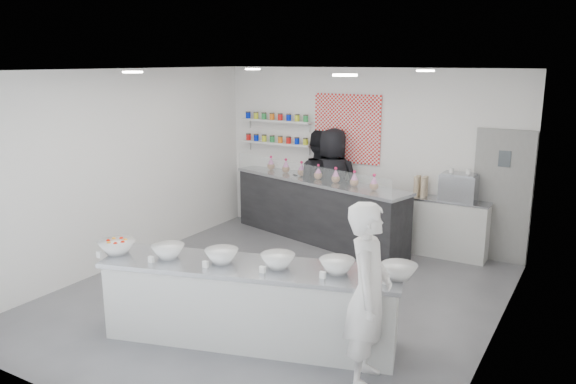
% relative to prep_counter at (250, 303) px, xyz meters
% --- Properties ---
extents(floor, '(6.00, 6.00, 0.00)m').
position_rel_prep_counter_xyz_m(floor, '(-0.38, 1.18, -0.46)').
color(floor, '#515156').
rests_on(floor, ground).
extents(ceiling, '(6.00, 6.00, 0.00)m').
position_rel_prep_counter_xyz_m(ceiling, '(-0.38, 1.18, 2.54)').
color(ceiling, white).
rests_on(ceiling, floor).
extents(back_wall, '(5.50, 0.00, 5.50)m').
position_rel_prep_counter_xyz_m(back_wall, '(-0.38, 4.18, 1.04)').
color(back_wall, white).
rests_on(back_wall, floor).
extents(left_wall, '(0.00, 6.00, 6.00)m').
position_rel_prep_counter_xyz_m(left_wall, '(-3.13, 1.18, 1.04)').
color(left_wall, white).
rests_on(left_wall, floor).
extents(right_wall, '(0.00, 6.00, 6.00)m').
position_rel_prep_counter_xyz_m(right_wall, '(2.37, 1.18, 1.04)').
color(right_wall, white).
rests_on(right_wall, floor).
extents(back_door, '(0.88, 0.04, 2.10)m').
position_rel_prep_counter_xyz_m(back_door, '(1.92, 4.15, 0.59)').
color(back_door, gray).
rests_on(back_door, floor).
extents(pattern_panel, '(1.25, 0.03, 1.20)m').
position_rel_prep_counter_xyz_m(pattern_panel, '(-0.73, 4.16, 1.49)').
color(pattern_panel, red).
rests_on(pattern_panel, back_wall).
extents(jar_shelf_lower, '(1.45, 0.22, 0.04)m').
position_rel_prep_counter_xyz_m(jar_shelf_lower, '(-2.13, 4.08, 1.14)').
color(jar_shelf_lower, silver).
rests_on(jar_shelf_lower, back_wall).
extents(jar_shelf_upper, '(1.45, 0.22, 0.04)m').
position_rel_prep_counter_xyz_m(jar_shelf_upper, '(-2.13, 4.08, 1.56)').
color(jar_shelf_upper, silver).
rests_on(jar_shelf_upper, back_wall).
extents(preserve_jars, '(1.45, 0.10, 0.56)m').
position_rel_prep_counter_xyz_m(preserve_jars, '(-2.13, 4.06, 1.42)').
color(preserve_jars, red).
rests_on(preserve_jars, jar_shelf_lower).
extents(downlight_0, '(0.24, 0.24, 0.02)m').
position_rel_prep_counter_xyz_m(downlight_0, '(-1.78, 0.18, 2.52)').
color(downlight_0, white).
rests_on(downlight_0, ceiling).
extents(downlight_1, '(0.24, 0.24, 0.02)m').
position_rel_prep_counter_xyz_m(downlight_1, '(1.02, 0.18, 2.52)').
color(downlight_1, white).
rests_on(downlight_1, ceiling).
extents(downlight_2, '(0.24, 0.24, 0.02)m').
position_rel_prep_counter_xyz_m(downlight_2, '(-1.78, 2.78, 2.52)').
color(downlight_2, white).
rests_on(downlight_2, ceiling).
extents(downlight_3, '(0.24, 0.24, 0.02)m').
position_rel_prep_counter_xyz_m(downlight_3, '(1.02, 2.78, 2.52)').
color(downlight_3, white).
rests_on(downlight_3, ceiling).
extents(prep_counter, '(3.43, 1.67, 0.91)m').
position_rel_prep_counter_xyz_m(prep_counter, '(0.00, 0.00, 0.00)').
color(prep_counter, beige).
rests_on(prep_counter, floor).
extents(back_bar, '(3.60, 1.56, 1.10)m').
position_rel_prep_counter_xyz_m(back_bar, '(-1.04, 3.66, 0.09)').
color(back_bar, black).
rests_on(back_bar, floor).
extents(sneeze_guard, '(3.39, 0.93, 0.30)m').
position_rel_prep_counter_xyz_m(sneeze_guard, '(-1.12, 3.36, 0.80)').
color(sneeze_guard, white).
rests_on(sneeze_guard, back_bar).
extents(espresso_ledge, '(1.28, 0.41, 0.95)m').
position_rel_prep_counter_xyz_m(espresso_ledge, '(1.17, 3.96, 0.02)').
color(espresso_ledge, beige).
rests_on(espresso_ledge, floor).
extents(espresso_machine, '(0.56, 0.38, 0.42)m').
position_rel_prep_counter_xyz_m(espresso_machine, '(1.30, 3.96, 0.70)').
color(espresso_machine, '#93969E').
rests_on(espresso_machine, espresso_ledge).
extents(cup_stacks, '(0.24, 0.24, 0.33)m').
position_rel_prep_counter_xyz_m(cup_stacks, '(0.69, 3.96, 0.66)').
color(cup_stacks, tan).
rests_on(cup_stacks, espresso_ledge).
extents(prep_bowls, '(3.62, 1.48, 0.15)m').
position_rel_prep_counter_xyz_m(prep_bowls, '(0.00, 0.00, 0.53)').
color(prep_bowls, white).
rests_on(prep_bowls, prep_counter).
extents(label_cards, '(3.31, 0.04, 0.07)m').
position_rel_prep_counter_xyz_m(label_cards, '(-0.14, -0.49, 0.49)').
color(label_cards, white).
rests_on(label_cards, prep_counter).
extents(cookie_bags, '(2.49, 0.80, 0.26)m').
position_rel_prep_counter_xyz_m(cookie_bags, '(-1.04, 3.66, 0.78)').
color(cookie_bags, '#D86ABB').
rests_on(cookie_bags, back_bar).
extents(woman_prep, '(0.59, 0.76, 1.84)m').
position_rel_prep_counter_xyz_m(woman_prep, '(1.45, -0.10, 0.46)').
color(woman_prep, white).
rests_on(woman_prep, floor).
extents(staff_left, '(1.12, 0.99, 1.92)m').
position_rel_prep_counter_xyz_m(staff_left, '(-1.17, 3.91, 0.50)').
color(staff_left, black).
rests_on(staff_left, floor).
extents(staff_right, '(1.07, 0.81, 1.98)m').
position_rel_prep_counter_xyz_m(staff_right, '(-0.88, 3.91, 0.53)').
color(staff_right, black).
rests_on(staff_right, floor).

